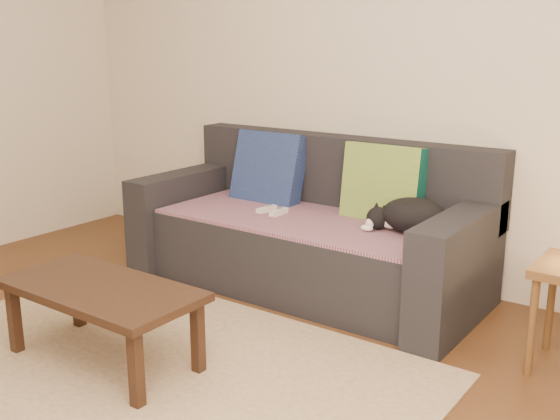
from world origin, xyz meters
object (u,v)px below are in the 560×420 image
at_px(cat, 411,216).
at_px(coffee_table, 101,295).
at_px(sofa, 309,235).
at_px(wii_remote_a, 267,209).
at_px(wii_remote_b, 279,212).

relative_size(cat, coffee_table, 0.50).
xyz_separation_m(sofa, cat, (0.65, -0.01, 0.22)).
bearing_deg(sofa, coffee_table, -98.12).
bearing_deg(wii_remote_a, wii_remote_b, -90.78).
distance_m(wii_remote_a, coffee_table, 1.30).
height_order(sofa, coffee_table, sofa).
xyz_separation_m(cat, wii_remote_b, (-0.79, -0.11, -0.08)).
relative_size(wii_remote_a, coffee_table, 0.16).
height_order(sofa, cat, sofa).
distance_m(wii_remote_a, wii_remote_b, 0.10).
bearing_deg(coffee_table, wii_remote_b, 87.41).
height_order(cat, coffee_table, cat).
distance_m(wii_remote_b, coffee_table, 1.29).
distance_m(sofa, cat, 0.69).
distance_m(sofa, wii_remote_a, 0.30).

